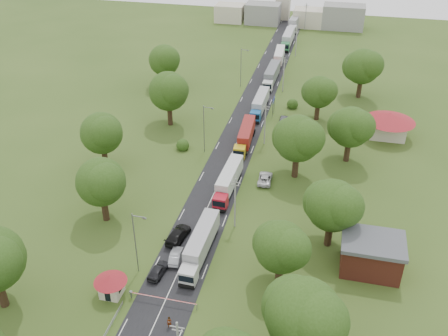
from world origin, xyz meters
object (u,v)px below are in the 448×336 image
(info_sign, at_px, (274,103))
(truck_0, at_px, (200,245))
(pedestrian_near, at_px, (169,323))
(car_lane_front, at_px, (158,270))
(guard_booth, at_px, (111,282))
(car_lane_mid, at_px, (176,256))
(boom_barrier, at_px, (154,297))

(info_sign, bearing_deg, truck_0, -93.56)
(truck_0, bearing_deg, info_sign, 86.44)
(pedestrian_near, bearing_deg, info_sign, 81.49)
(truck_0, bearing_deg, car_lane_front, -131.64)
(guard_booth, height_order, pedestrian_near, guard_booth)
(pedestrian_near, bearing_deg, car_lane_mid, 98.92)
(pedestrian_near, bearing_deg, car_lane_front, 112.45)
(truck_0, distance_m, car_lane_front, 7.09)
(car_lane_mid, bearing_deg, info_sign, -103.74)
(boom_barrier, bearing_deg, guard_booth, -179.99)
(boom_barrier, height_order, info_sign, info_sign)
(guard_booth, relative_size, truck_0, 0.32)
(truck_0, height_order, car_lane_mid, truck_0)
(guard_booth, xyz_separation_m, info_sign, (12.40, 60.00, 0.84))
(boom_barrier, xyz_separation_m, car_lane_mid, (0.26, 8.45, -0.19))
(info_sign, height_order, car_lane_mid, info_sign)
(guard_booth, distance_m, truck_0, 13.81)
(guard_booth, height_order, truck_0, truck_0)
(boom_barrier, bearing_deg, truck_0, 71.29)
(truck_0, bearing_deg, boom_barrier, -108.71)
(boom_barrier, xyz_separation_m, pedestrian_near, (3.36, -3.50, -0.04))
(boom_barrier, xyz_separation_m, truck_0, (3.46, 10.21, 1.13))
(truck_0, height_order, car_lane_front, truck_0)
(info_sign, relative_size, car_lane_front, 0.95)
(truck_0, bearing_deg, pedestrian_near, -90.42)
(car_lane_front, relative_size, pedestrian_near, 2.52)
(car_lane_front, bearing_deg, guard_booth, 53.78)
(boom_barrier, distance_m, truck_0, 10.84)
(boom_barrier, height_order, car_lane_front, car_lane_front)
(guard_booth, relative_size, car_lane_mid, 1.04)
(info_sign, distance_m, truck_0, 49.89)
(pedestrian_near, bearing_deg, boom_barrier, 128.18)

